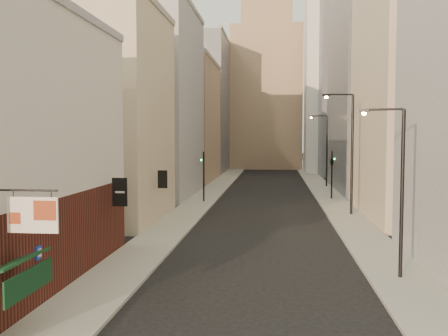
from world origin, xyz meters
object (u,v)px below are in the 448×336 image
traffic_light_left (204,168)px  traffic_light_right (332,163)px  white_tower (329,67)px  streetlamp_mid (349,147)px  clock_tower (267,82)px  streetlamp_far (325,146)px  streetlamp_near (398,183)px

traffic_light_left → traffic_light_right: bearing=-165.5°
white_tower → streetlamp_mid: (-3.24, -48.08, -12.94)m
clock_tower → streetlamp_mid: clock_tower is taller
white_tower → clock_tower: bearing=128.2°
white_tower → traffic_light_right: 40.86m
streetlamp_mid → streetlamp_far: streetlamp_mid is taller
clock_tower → traffic_light_left: bearing=-95.3°
streetlamp_far → traffic_light_left: bearing=-128.1°
clock_tower → streetlamp_near: bearing=-84.8°
white_tower → streetlamp_far: 28.81m
clock_tower → traffic_light_left: clock_tower is taller
white_tower → streetlamp_near: size_ratio=5.33×
clock_tower → traffic_light_left: (-5.12, -55.32, -14.17)m
clock_tower → traffic_light_left: size_ratio=8.98×
clock_tower → streetlamp_far: 42.03m
traffic_light_right → streetlamp_near: bearing=89.8°
streetlamp_near → streetlamp_far: bearing=104.9°
streetlamp_near → streetlamp_far: size_ratio=0.85×
traffic_light_left → traffic_light_right: (12.67, 3.40, 0.32)m
streetlamp_near → streetlamp_mid: size_ratio=0.78×
streetlamp_mid → traffic_light_right: 10.33m
streetlamp_near → traffic_light_right: size_ratio=1.56×
white_tower → traffic_light_right: size_ratio=8.30×
white_tower → streetlamp_far: (-2.92, -25.33, -13.40)m
streetlamp_near → streetlamp_far: streetlamp_far is taller
clock_tower → streetlamp_far: bearing=-78.4°
white_tower → streetlamp_far: bearing=-96.6°
clock_tower → traffic_light_right: 54.27m
streetlamp_mid → traffic_light_right: size_ratio=1.98×
traffic_light_left → clock_tower: bearing=-95.8°
streetlamp_near → traffic_light_left: size_ratio=1.56×
traffic_light_right → white_tower: bearing=-94.8°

